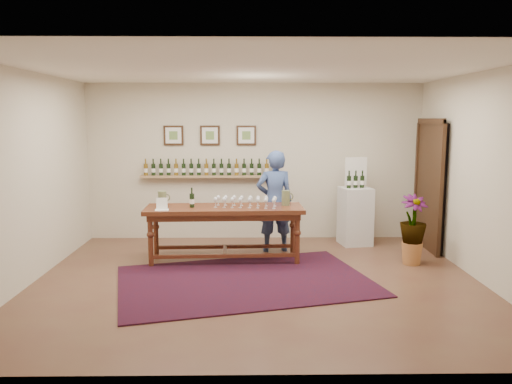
{
  "coord_description": "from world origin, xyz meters",
  "views": [
    {
      "loc": [
        -0.1,
        -6.49,
        2.17
      ],
      "look_at": [
        0.0,
        0.8,
        1.1
      ],
      "focal_mm": 35.0,
      "sensor_mm": 36.0,
      "label": 1
    }
  ],
  "objects_px": {
    "display_pedestal": "(355,216)",
    "person": "(275,201)",
    "tasting_table": "(224,215)",
    "potted_plant": "(413,230)"
  },
  "relations": [
    {
      "from": "display_pedestal",
      "to": "person",
      "type": "distance_m",
      "value": 1.53
    },
    {
      "from": "display_pedestal",
      "to": "person",
      "type": "xyz_separation_m",
      "value": [
        -1.42,
        -0.43,
        0.34
      ]
    },
    {
      "from": "person",
      "to": "tasting_table",
      "type": "bearing_deg",
      "value": 28.61
    },
    {
      "from": "tasting_table",
      "to": "potted_plant",
      "type": "relative_size",
      "value": 2.66
    },
    {
      "from": "tasting_table",
      "to": "potted_plant",
      "type": "height_order",
      "value": "potted_plant"
    },
    {
      "from": "potted_plant",
      "to": "person",
      "type": "bearing_deg",
      "value": 158.59
    },
    {
      "from": "tasting_table",
      "to": "potted_plant",
      "type": "bearing_deg",
      "value": -6.6
    },
    {
      "from": "tasting_table",
      "to": "display_pedestal",
      "type": "xyz_separation_m",
      "value": [
        2.22,
        1.01,
        -0.22
      ]
    },
    {
      "from": "display_pedestal",
      "to": "person",
      "type": "bearing_deg",
      "value": -163.23
    },
    {
      "from": "display_pedestal",
      "to": "person",
      "type": "height_order",
      "value": "person"
    }
  ]
}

